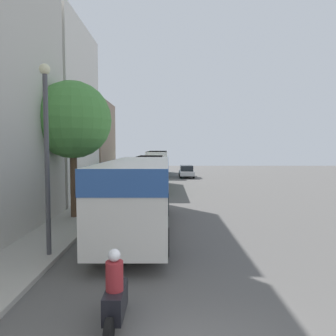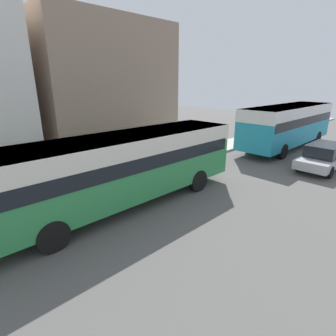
{
  "view_description": "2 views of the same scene",
  "coord_description": "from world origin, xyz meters",
  "px_view_note": "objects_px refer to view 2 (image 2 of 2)",
  "views": [
    {
      "loc": [
        -0.31,
        -5.13,
        3.79
      ],
      "look_at": [
        -0.37,
        26.36,
        1.74
      ],
      "focal_mm": 35.0,
      "sensor_mm": 36.0,
      "label": 1
    },
    {
      "loc": [
        6.25,
        18.77,
        4.82
      ],
      "look_at": [
        0.43,
        24.35,
        2.17
      ],
      "focal_mm": 28.0,
      "sensor_mm": 36.0,
      "label": 2
    }
  ],
  "objects_px": {
    "bus_following": "(123,161)",
    "pedestrian_near_curb": "(151,150)",
    "bus_third_in_line": "(289,121)",
    "car_crossing": "(324,156)"
  },
  "relations": [
    {
      "from": "bus_following",
      "to": "pedestrian_near_curb",
      "type": "height_order",
      "value": "bus_following"
    },
    {
      "from": "bus_third_in_line",
      "to": "pedestrian_near_curb",
      "type": "bearing_deg",
      "value": -108.33
    },
    {
      "from": "bus_following",
      "to": "pedestrian_near_curb",
      "type": "xyz_separation_m",
      "value": [
        -3.19,
        4.13,
        -0.88
      ]
    },
    {
      "from": "car_crossing",
      "to": "pedestrian_near_curb",
      "type": "relative_size",
      "value": 2.66
    },
    {
      "from": "car_crossing",
      "to": "pedestrian_near_curb",
      "type": "bearing_deg",
      "value": -136.37
    },
    {
      "from": "bus_following",
      "to": "pedestrian_near_curb",
      "type": "distance_m",
      "value": 5.29
    },
    {
      "from": "bus_third_in_line",
      "to": "pedestrian_near_curb",
      "type": "distance_m",
      "value": 11.17
    },
    {
      "from": "bus_third_in_line",
      "to": "car_crossing",
      "type": "bearing_deg",
      "value": -44.77
    },
    {
      "from": "bus_following",
      "to": "bus_third_in_line",
      "type": "xyz_separation_m",
      "value": [
        0.3,
        14.68,
        0.17
      ]
    },
    {
      "from": "bus_following",
      "to": "pedestrian_near_curb",
      "type": "bearing_deg",
      "value": 127.74
    }
  ]
}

